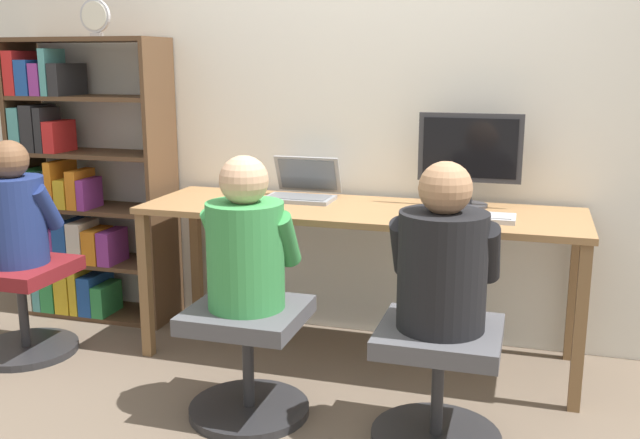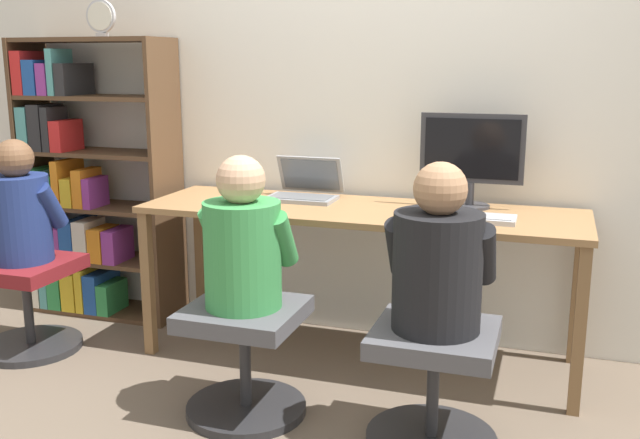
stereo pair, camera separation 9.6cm
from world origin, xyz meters
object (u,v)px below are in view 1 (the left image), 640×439
at_px(desktop_monitor, 469,157).
at_px(person_at_monitor, 443,259).
at_px(desk_clock, 95,17).
at_px(office_chair_left, 438,377).
at_px(laptop, 302,190).
at_px(keyboard, 470,216).
at_px(person_at_laptop, 246,244).
at_px(office_chair_right, 248,353).
at_px(bookshelf, 74,196).
at_px(person_near_shelf, 14,211).
at_px(office_chair_side, 22,302).

bearing_deg(desktop_monitor, person_at_monitor, -90.35).
bearing_deg(desk_clock, office_chair_left, -22.16).
bearing_deg(laptop, keyboard, -15.14).
bearing_deg(person_at_monitor, desk_clock, 157.95).
bearing_deg(person_at_laptop, office_chair_right, -90.00).
height_order(person_at_laptop, bookshelf, bookshelf).
bearing_deg(office_chair_left, person_at_laptop, 179.45).
relative_size(keyboard, person_near_shelf, 0.65).
relative_size(person_at_laptop, desk_clock, 3.27).
relative_size(office_chair_left, person_at_laptop, 0.82).
distance_m(laptop, desk_clock, 1.41).
bearing_deg(office_chair_left, desktop_monitor, 89.66).
height_order(desktop_monitor, person_at_laptop, desktop_monitor).
bearing_deg(office_chair_side, office_chair_left, -7.29).
height_order(person_at_laptop, office_chair_side, person_at_laptop).
distance_m(person_at_laptop, office_chair_side, 1.44).
distance_m(person_at_laptop, bookshelf, 1.65).
bearing_deg(laptop, bookshelf, 179.11).
relative_size(office_chair_left, desk_clock, 2.67).
height_order(desktop_monitor, keyboard, desktop_monitor).
distance_m(person_at_monitor, person_at_laptop, 0.79).
relative_size(desktop_monitor, keyboard, 1.23).
relative_size(laptop, office_chair_right, 0.68).
xyz_separation_m(bookshelf, office_chair_side, (0.08, -0.59, -0.43)).
relative_size(bookshelf, person_near_shelf, 2.58).
bearing_deg(desk_clock, office_chair_right, -34.38).
bearing_deg(office_chair_left, bookshelf, 158.52).
distance_m(laptop, bookshelf, 1.38).
bearing_deg(person_near_shelf, bookshelf, 97.77).
xyz_separation_m(laptop, office_chair_right, (0.04, -0.84, -0.54)).
distance_m(desktop_monitor, office_chair_side, 2.33).
distance_m(person_at_monitor, bookshelf, 2.36).
height_order(keyboard, person_at_monitor, person_at_monitor).
distance_m(desktop_monitor, desk_clock, 2.05).
xyz_separation_m(keyboard, desk_clock, (-1.97, 0.18, 0.90)).
relative_size(laptop, person_at_laptop, 0.55).
xyz_separation_m(office_chair_right, person_at_monitor, (0.79, 0.00, 0.47)).
bearing_deg(desktop_monitor, person_near_shelf, -163.85).
relative_size(office_chair_left, bookshelf, 0.32).
relative_size(office_chair_left, person_at_monitor, 0.80).
bearing_deg(person_near_shelf, desk_clock, 69.88).
distance_m(office_chair_left, bookshelf, 2.40).
bearing_deg(laptop, office_chair_right, -87.55).
relative_size(laptop, person_at_monitor, 0.55).
xyz_separation_m(person_at_laptop, office_chair_side, (-1.33, 0.26, -0.47)).
bearing_deg(person_at_laptop, office_chair_left, -0.55).
xyz_separation_m(desktop_monitor, office_chair_side, (-2.12, -0.62, -0.74)).
relative_size(keyboard, bookshelf, 0.25).
bearing_deg(desktop_monitor, desk_clock, -176.94).
bearing_deg(office_chair_side, desktop_monitor, 16.25).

